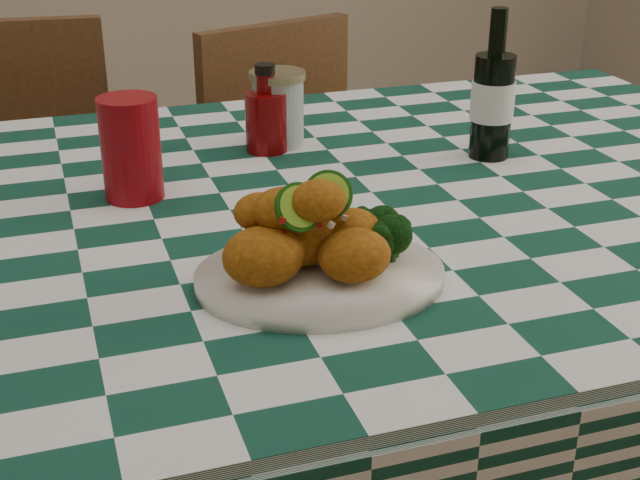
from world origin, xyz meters
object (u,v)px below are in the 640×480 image
object	(u,v)px
dining_table	(305,433)
plate	(320,277)
fried_chicken_pile	(315,227)
wooden_chair_right	(321,225)
ketchup_bottle	(266,108)
mason_jar	(278,109)
red_tumbler	(131,149)
beer_bottle	(494,85)
wooden_chair_left	(23,251)

from	to	relation	value
dining_table	plate	bearing A→B (deg)	-102.70
dining_table	fried_chicken_pile	world-z (taller)	fried_chicken_pile
fried_chicken_pile	wooden_chair_right	bearing A→B (deg)	71.32
ketchup_bottle	mason_jar	world-z (taller)	ketchup_bottle
wooden_chair_right	fried_chicken_pile	bearing A→B (deg)	-126.74
red_tumbler	wooden_chair_right	xyz separation A→B (m)	(0.47, 0.60, -0.43)
fried_chicken_pile	beer_bottle	distance (m)	0.51
red_tumbler	wooden_chair_left	xyz separation A→B (m)	(-0.18, 0.63, -0.41)
fried_chicken_pile	wooden_chair_left	world-z (taller)	fried_chicken_pile
plate	ketchup_bottle	distance (m)	0.47
beer_bottle	wooden_chair_right	size ratio (longest dim) A/B	0.27
dining_table	mason_jar	distance (m)	0.52
plate	red_tumbler	size ratio (longest dim) A/B	1.98
fried_chicken_pile	mason_jar	distance (m)	0.50
fried_chicken_pile	mason_jar	size ratio (longest dim) A/B	1.41
dining_table	beer_bottle	size ratio (longest dim) A/B	7.23
wooden_chair_left	ketchup_bottle	bearing A→B (deg)	-44.55
beer_bottle	plate	bearing A→B (deg)	-139.54
mason_jar	wooden_chair_right	xyz separation A→B (m)	(0.22, 0.44, -0.42)
beer_bottle	fried_chicken_pile	bearing A→B (deg)	-139.95
plate	red_tumbler	distance (m)	0.37
ketchup_bottle	mason_jar	distance (m)	0.04
fried_chicken_pile	red_tumbler	distance (m)	0.37
red_tumbler	ketchup_bottle	size ratio (longest dim) A/B	1.02
wooden_chair_left	wooden_chair_right	world-z (taller)	wooden_chair_left
dining_table	wooden_chair_left	bearing A→B (deg)	119.10
fried_chicken_pile	mason_jar	world-z (taller)	fried_chicken_pile
plate	wooden_chair_left	size ratio (longest dim) A/B	0.32
fried_chicken_pile	mason_jar	bearing A→B (deg)	78.88
mason_jar	wooden_chair_right	world-z (taller)	mason_jar
fried_chicken_pile	wooden_chair_right	distance (m)	1.07
ketchup_bottle	wooden_chair_right	distance (m)	0.67
ketchup_bottle	wooden_chair_right	world-z (taller)	ketchup_bottle
mason_jar	wooden_chair_right	bearing A→B (deg)	63.56
ketchup_bottle	red_tumbler	bearing A→B (deg)	-149.08
dining_table	ketchup_bottle	size ratio (longest dim) A/B	11.93
plate	ketchup_bottle	world-z (taller)	ketchup_bottle
mason_jar	beer_bottle	bearing A→B (deg)	-28.39
dining_table	wooden_chair_right	bearing A→B (deg)	69.68
plate	ketchup_bottle	xyz separation A→B (m)	(0.06, 0.47, 0.06)
wooden_chair_left	wooden_chair_right	bearing A→B (deg)	2.87
wooden_chair_right	wooden_chair_left	bearing A→B (deg)	158.95
plate	mason_jar	bearing A→B (deg)	79.51
wooden_chair_right	red_tumbler	bearing A→B (deg)	-146.34
mason_jar	wooden_chair_left	distance (m)	0.75
dining_table	beer_bottle	world-z (taller)	beer_bottle
red_tumbler	mason_jar	size ratio (longest dim) A/B	1.19
dining_table	red_tumbler	distance (m)	0.52
fried_chicken_pile	ketchup_bottle	xyz separation A→B (m)	(0.07, 0.47, -0.00)
ketchup_bottle	wooden_chair_left	size ratio (longest dim) A/B	0.16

